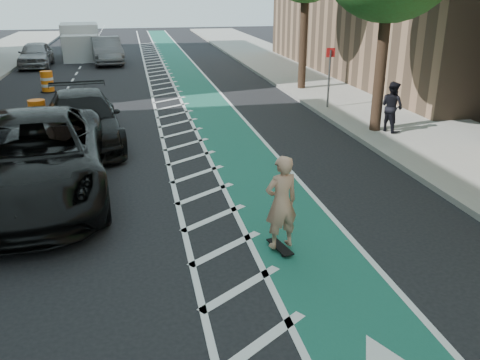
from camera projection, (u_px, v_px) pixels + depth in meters
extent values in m
plane|color=black|center=(149.00, 299.00, 8.09)|extent=(120.00, 120.00, 0.00)
cube|color=#175140|center=(224.00, 129.00, 17.82)|extent=(2.00, 90.00, 0.01)
cube|color=silver|center=(181.00, 132.00, 17.53)|extent=(1.40, 90.00, 0.01)
cube|color=gray|center=(394.00, 118.00, 19.04)|extent=(5.00, 90.00, 0.15)
cube|color=gray|center=(333.00, 121.00, 18.57)|extent=(0.12, 90.00, 0.16)
cylinder|color=#382619|center=(386.00, 70.00, 16.15)|extent=(0.36, 0.36, 4.40)
cylinder|color=#382619|center=(305.00, 45.00, 23.47)|extent=(0.36, 0.36, 4.40)
cylinder|color=#4C4C4C|center=(329.00, 81.00, 20.11)|extent=(0.08, 0.08, 2.40)
cube|color=red|center=(331.00, 53.00, 19.72)|extent=(0.35, 0.02, 0.35)
cube|color=black|center=(280.00, 247.00, 9.56)|extent=(0.36, 0.75, 0.03)
cylinder|color=black|center=(270.00, 245.00, 9.76)|extent=(0.04, 0.06, 0.06)
cylinder|color=black|center=(277.00, 243.00, 9.82)|extent=(0.04, 0.06, 0.06)
cylinder|color=black|center=(283.00, 256.00, 9.35)|extent=(0.04, 0.06, 0.06)
cylinder|color=black|center=(290.00, 254.00, 9.40)|extent=(0.04, 0.06, 0.06)
imported|color=tan|center=(281.00, 202.00, 9.24)|extent=(0.73, 0.56, 1.79)
imported|color=black|center=(33.00, 158.00, 11.73)|extent=(3.71, 7.22, 1.95)
imported|color=black|center=(82.00, 120.00, 15.82)|extent=(2.91, 5.80, 1.62)
imported|color=gray|center=(36.00, 54.00, 31.59)|extent=(1.96, 4.60, 1.55)
imported|color=slate|center=(107.00, 50.00, 33.06)|extent=(2.39, 5.29, 1.68)
imported|color=black|center=(392.00, 107.00, 16.74)|extent=(0.86, 0.97, 1.66)
cube|color=silver|center=(80.00, 40.00, 36.31)|extent=(2.81, 3.87, 2.30)
cube|color=silver|center=(81.00, 49.00, 33.93)|extent=(2.44, 2.02, 1.72)
cylinder|color=black|center=(65.00, 57.00, 33.41)|extent=(0.35, 0.83, 0.80)
cylinder|color=black|center=(97.00, 56.00, 33.96)|extent=(0.35, 0.83, 0.80)
cylinder|color=black|center=(67.00, 50.00, 37.13)|extent=(0.35, 0.83, 0.80)
cylinder|color=black|center=(96.00, 49.00, 37.67)|extent=(0.35, 0.83, 0.80)
cylinder|color=black|center=(0.00, 187.00, 12.62)|extent=(0.69, 0.69, 0.04)
cylinder|color=orange|center=(38.00, 114.00, 17.77)|extent=(0.58, 0.58, 1.01)
cylinder|color=silver|center=(39.00, 119.00, 17.83)|extent=(0.59, 0.59, 0.13)
cylinder|color=silver|center=(37.00, 110.00, 17.72)|extent=(0.59, 0.59, 0.13)
cylinder|color=black|center=(40.00, 128.00, 17.94)|extent=(0.74, 0.74, 0.04)
cylinder|color=orange|center=(47.00, 82.00, 24.05)|extent=(0.57, 0.57, 0.99)
cylinder|color=silver|center=(48.00, 85.00, 24.11)|extent=(0.58, 0.58, 0.13)
cylinder|color=silver|center=(47.00, 79.00, 24.00)|extent=(0.58, 0.58, 0.13)
cylinder|color=black|center=(49.00, 92.00, 24.22)|extent=(0.72, 0.72, 0.04)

